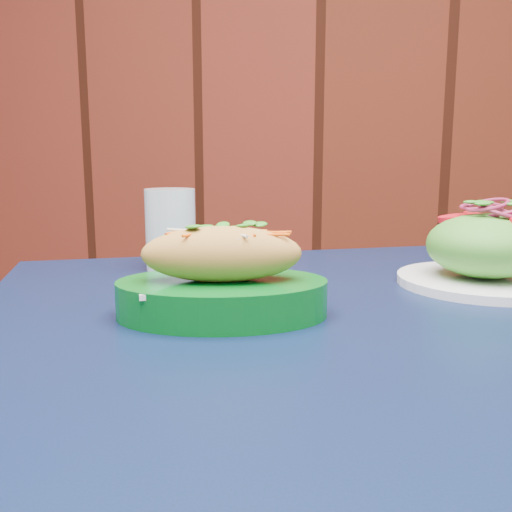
# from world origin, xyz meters

# --- Properties ---
(cafe_table) EXTENTS (1.04, 1.04, 0.75)m
(cafe_table) POSITION_xyz_m (0.08, 1.74, 0.66)
(cafe_table) COLOR black
(cafe_table) RESTS_ON ground
(banh_mi_basket) EXTENTS (0.26, 0.20, 0.11)m
(banh_mi_basket) POSITION_xyz_m (-0.04, 1.70, 0.79)
(banh_mi_basket) COLOR #045B17
(banh_mi_basket) RESTS_ON cafe_table
(salad_plate) EXTENTS (0.23, 0.23, 0.12)m
(salad_plate) POSITION_xyz_m (0.28, 1.91, 0.80)
(salad_plate) COLOR white
(salad_plate) RESTS_ON cafe_table
(water_glass) EXTENTS (0.08, 0.08, 0.13)m
(water_glass) POSITION_xyz_m (-0.17, 1.94, 0.81)
(water_glass) COLOR silver
(water_glass) RESTS_ON cafe_table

